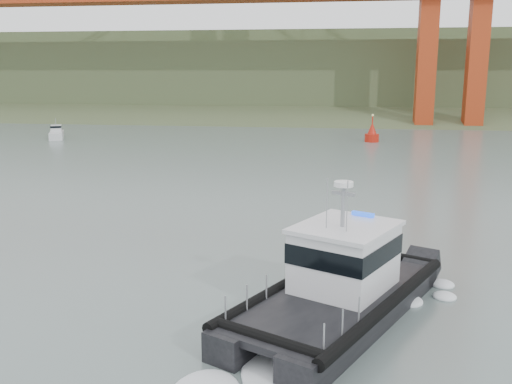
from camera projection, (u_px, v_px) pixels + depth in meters
ground at (244, 278)px, 26.66m from camera, size 400.00×400.00×0.00m
headlands at (325, 80)px, 146.55m from camera, size 500.00×105.36×27.12m
patrol_boat at (340, 282)px, 22.33m from camera, size 8.88×12.21×5.61m
motorboat at (56, 133)px, 80.53m from camera, size 3.83×5.58×2.93m
nav_buoy at (372, 134)px, 76.90m from camera, size 1.89×1.89×3.94m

